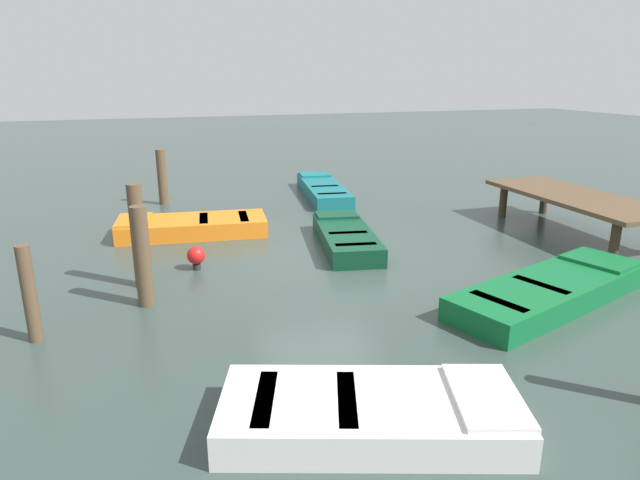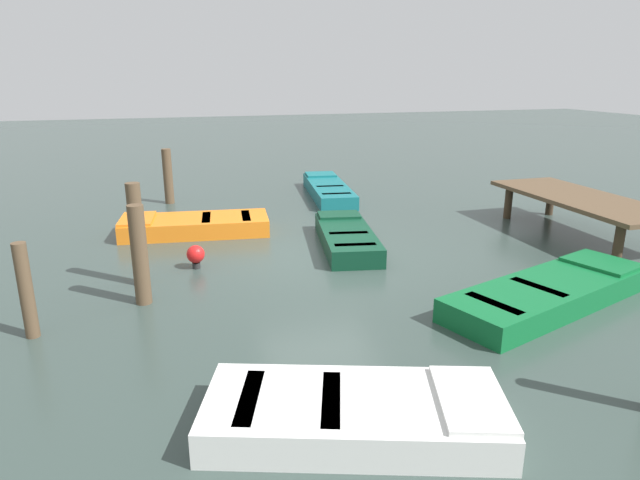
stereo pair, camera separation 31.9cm
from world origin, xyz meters
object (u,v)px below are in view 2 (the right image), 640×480
at_px(rowboat_white, 356,413).
at_px(mooring_piling_mid_left, 168,176).
at_px(rowboat_orange, 194,225).
at_px(marker_buoy, 196,255).
at_px(rowboat_dark_green, 347,237).
at_px(mooring_piling_far_left, 140,255).
at_px(rowboat_green, 550,292).
at_px(dock_segment, 582,201).
at_px(rowboat_teal, 328,190).
at_px(mooring_piling_near_left, 26,291).
at_px(mooring_piling_center, 137,235).

height_order(rowboat_white, mooring_piling_mid_left, mooring_piling_mid_left).
bearing_deg(rowboat_orange, marker_buoy, 92.97).
xyz_separation_m(rowboat_dark_green, marker_buoy, (0.50, -3.38, 0.07)).
distance_m(mooring_piling_far_left, marker_buoy, 1.91).
relative_size(rowboat_dark_green, rowboat_green, 0.76).
bearing_deg(rowboat_orange, mooring_piling_far_left, 80.77).
height_order(dock_segment, mooring_piling_mid_left, mooring_piling_mid_left).
bearing_deg(marker_buoy, dock_segment, 88.25).
height_order(rowboat_teal, rowboat_green, same).
bearing_deg(rowboat_white, dock_segment, 54.56).
height_order(rowboat_dark_green, mooring_piling_far_left, mooring_piling_far_left).
xyz_separation_m(rowboat_teal, rowboat_green, (9.24, 0.99, -0.00)).
relative_size(rowboat_dark_green, mooring_piling_far_left, 1.93).
distance_m(rowboat_white, marker_buoy, 6.01).
height_order(rowboat_green, mooring_piling_near_left, mooring_piling_near_left).
distance_m(dock_segment, rowboat_white, 9.64).
distance_m(dock_segment, mooring_piling_far_left, 10.13).
xyz_separation_m(mooring_piling_far_left, mooring_piling_near_left, (0.84, -1.59, -0.13)).
relative_size(rowboat_teal, rowboat_orange, 1.15).
height_order(rowboat_teal, mooring_piling_mid_left, mooring_piling_mid_left).
relative_size(rowboat_green, rowboat_white, 1.24).
relative_size(mooring_piling_far_left, marker_buoy, 3.58).
height_order(dock_segment, mooring_piling_near_left, mooring_piling_near_left).
bearing_deg(mooring_piling_far_left, rowboat_white, 27.12).
relative_size(rowboat_orange, rowboat_white, 1.03).
bearing_deg(mooring_piling_near_left, marker_buoy, 132.20).
distance_m(rowboat_teal, mooring_piling_center, 8.44).
bearing_deg(rowboat_green, rowboat_dark_green, 99.90).
height_order(rowboat_green, mooring_piling_center, mooring_piling_center).
height_order(mooring_piling_mid_left, marker_buoy, mooring_piling_mid_left).
height_order(mooring_piling_far_left, mooring_piling_center, mooring_piling_center).
xyz_separation_m(mooring_piling_far_left, marker_buoy, (-1.52, 1.01, -0.57)).
bearing_deg(rowboat_white, mooring_piling_center, 132.14).
relative_size(rowboat_green, mooring_piling_mid_left, 2.69).
xyz_separation_m(dock_segment, marker_buoy, (-0.28, -9.04, -0.55)).
xyz_separation_m(rowboat_green, rowboat_white, (2.30, -4.36, 0.00)).
bearing_deg(rowboat_white, rowboat_teal, 92.67).
relative_size(rowboat_teal, mooring_piling_mid_left, 2.56).
bearing_deg(marker_buoy, mooring_piling_far_left, -33.58).
height_order(rowboat_green, mooring_piling_far_left, mooring_piling_far_left).
distance_m(rowboat_green, rowboat_orange, 8.19).
xyz_separation_m(rowboat_dark_green, rowboat_orange, (-2.07, -3.20, -0.00)).
bearing_deg(rowboat_orange, mooring_piling_mid_left, -75.87).
bearing_deg(mooring_piling_mid_left, rowboat_orange, 7.17).
xyz_separation_m(rowboat_white, mooring_piling_mid_left, (-12.01, -1.50, 0.60)).
bearing_deg(mooring_piling_center, marker_buoy, 118.68).
height_order(mooring_piling_center, mooring_piling_mid_left, mooring_piling_center).
xyz_separation_m(rowboat_green, mooring_piling_near_left, (-1.22, -8.18, 0.52)).
height_order(mooring_piling_near_left, mooring_piling_mid_left, mooring_piling_mid_left).
xyz_separation_m(rowboat_green, mooring_piling_mid_left, (-9.71, -5.85, 0.60)).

